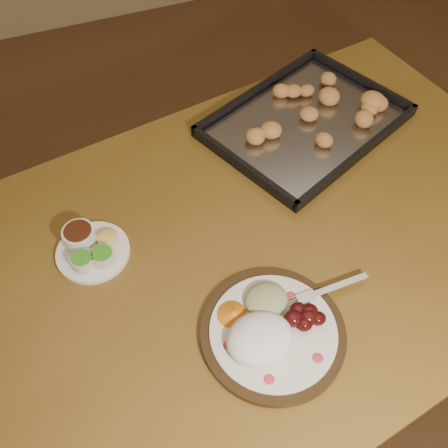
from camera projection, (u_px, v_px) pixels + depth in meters
name	position (u px, v px, depth m)	size (l,w,h in m)	color
ground	(262.00, 288.00, 1.85)	(4.00, 4.00, 0.00)	#502D1B
dining_table	(240.00, 271.00, 1.13)	(1.63, 1.13, 0.75)	brown
dinner_plate	(270.00, 330.00, 0.92)	(0.36, 0.27, 0.06)	black
condiment_saucer	(90.00, 248.00, 1.03)	(0.15, 0.15, 0.05)	silver
baking_tray	(306.00, 120.00, 1.27)	(0.57, 0.51, 0.05)	black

